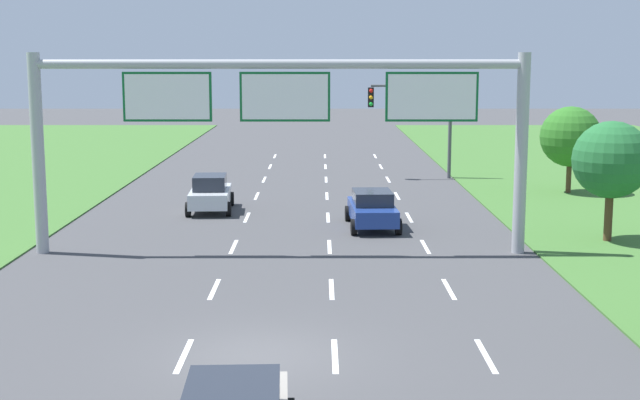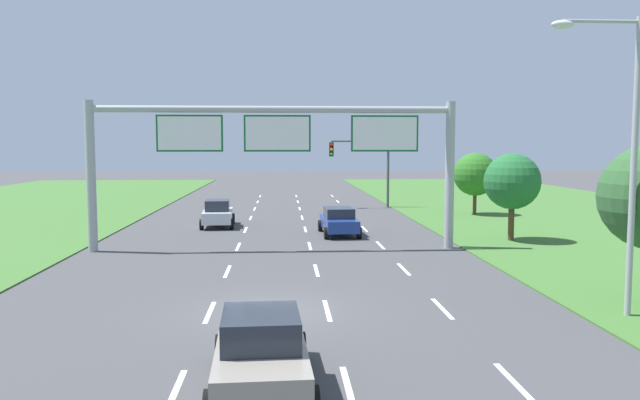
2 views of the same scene
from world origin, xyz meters
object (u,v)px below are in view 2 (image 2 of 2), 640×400
Objects in this scene: roadside_tree_mid at (512,182)px; roadside_tree_far at (475,174)px; car_near_red at (218,213)px; car_mid_lane at (261,351)px; sign_gantry at (277,145)px; street_lamp at (622,140)px; traffic_light_mast at (364,159)px; car_lead_silver at (339,221)px.

roadside_tree_far is at bearing 81.31° from roadside_tree_mid.
roadside_tree_mid is 1.03× the size of roadside_tree_far.
car_near_red reaches higher than car_mid_lane.
car_near_red is 18.36m from roadside_tree_far.
sign_gantry is 12.24m from roadside_tree_mid.
car_mid_lane is 0.52× the size of street_lamp.
street_lamp reaches higher than roadside_tree_far.
car_mid_lane is at bearing -114.51° from roadside_tree_far.
traffic_light_mast is at bearing 95.62° from street_lamp.
roadside_tree_far is (13.79, 13.78, -2.06)m from sign_gantry.
sign_gantry is 3.80× the size of roadside_tree_mid.
traffic_light_mast reaches higher than roadside_tree_mid.
roadside_tree_mid is at bearing -98.69° from roadside_tree_far.
roadside_tree_mid is (12.17, 18.75, 2.29)m from car_mid_lane.
street_lamp is at bearing 22.75° from car_mid_lane.
car_near_red is at bearing 156.58° from roadside_tree_mid.
roadside_tree_mid is at bearing -26.45° from car_near_red.
sign_gantry is 3.91× the size of roadside_tree_far.
roadside_tree_far is (7.15, -5.76, -0.98)m from traffic_light_mast.
sign_gantry is at bearing -69.77° from car_near_red.
street_lamp is at bearing -60.18° from car_near_red.
roadside_tree_mid is at bearing 81.15° from street_lamp.
car_lead_silver is 0.93× the size of roadside_tree_mid.
roadside_tree_far is at bearing 63.19° from car_mid_lane.
car_lead_silver is 15.51m from traffic_light_mast.
sign_gantry is (0.21, 16.92, 4.16)m from car_mid_lane.
car_mid_lane is (3.49, -25.53, -0.02)m from car_near_red.
car_lead_silver is 18.65m from street_lamp.
sign_gantry is at bearing 86.99° from car_mid_lane.
car_lead_silver is at bearing 110.78° from street_lamp.
car_mid_lane is 37.23m from traffic_light_mast.
car_near_red is at bearing -133.43° from traffic_light_mast.
car_mid_lane is at bearing -122.99° from roadside_tree_mid.
car_near_red reaches higher than car_lead_silver.
roadside_tree_mid is (15.66, -6.79, 2.27)m from car_near_red.
car_lead_silver is at bearing -32.07° from car_near_red.
car_lead_silver is 0.50× the size of street_lamp.
sign_gantry is (-3.33, -4.71, 4.18)m from car_lead_silver.
car_mid_lane is 22.47m from roadside_tree_mid.
car_lead_silver is 21.92m from car_mid_lane.
street_lamp is at bearing -71.85° from car_lead_silver.
traffic_light_mast is 1.27× the size of roadside_tree_far.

